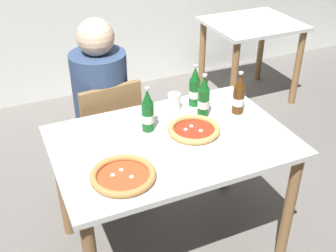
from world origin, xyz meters
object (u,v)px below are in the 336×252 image
(beer_bottle_left, at_px, (195,89))
(paper_cup, at_px, (174,101))
(dining_table_main, at_px, (172,157))
(beer_bottle_right, at_px, (148,113))
(pizza_margherita_near, at_px, (194,130))
(beer_bottle_extra, at_px, (204,98))
(chair_behind_table, at_px, (107,132))
(napkin_with_cutlery, at_px, (250,151))
(beer_bottle_center, at_px, (239,96))
(pizza_marinara_far, at_px, (123,176))
(diner_seated, at_px, (103,115))
(dining_table_background, at_px, (251,39))

(beer_bottle_left, distance_m, paper_cup, 0.14)
(dining_table_main, xyz_separation_m, beer_bottle_right, (-0.08, 0.13, 0.22))
(pizza_margherita_near, xyz_separation_m, beer_bottle_extra, (0.13, 0.15, 0.08))
(dining_table_main, xyz_separation_m, chair_behind_table, (-0.18, 0.61, -0.15))
(beer_bottle_left, xyz_separation_m, beer_bottle_right, (-0.35, -0.15, 0.00))
(napkin_with_cutlery, bearing_deg, dining_table_main, 139.55)
(dining_table_main, xyz_separation_m, beer_bottle_center, (0.45, 0.10, 0.22))
(pizza_marinara_far, relative_size, beer_bottle_center, 1.29)
(diner_seated, bearing_deg, dining_table_main, -74.40)
(dining_table_main, relative_size, beer_bottle_center, 4.86)
(pizza_margherita_near, relative_size, pizza_marinara_far, 0.92)
(beer_bottle_center, bearing_deg, napkin_with_cutlery, -112.98)
(chair_behind_table, relative_size, paper_cup, 8.95)
(diner_seated, distance_m, beer_bottle_center, 0.89)
(beer_bottle_right, height_order, napkin_with_cutlery, beer_bottle_right)
(chair_behind_table, height_order, pizza_marinara_far, chair_behind_table)
(diner_seated, bearing_deg, beer_bottle_left, -40.11)
(paper_cup, bearing_deg, beer_bottle_right, -145.86)
(beer_bottle_left, height_order, beer_bottle_center, same)
(diner_seated, xyz_separation_m, beer_bottle_right, (0.11, -0.53, 0.27))
(chair_behind_table, distance_m, dining_table_background, 1.82)
(pizza_margherita_near, relative_size, paper_cup, 3.09)
(diner_seated, bearing_deg, napkin_with_cutlery, -62.16)
(pizza_marinara_far, bearing_deg, dining_table_main, 32.51)
(dining_table_background, bearing_deg, beer_bottle_right, -139.50)
(chair_behind_table, xyz_separation_m, beer_bottle_center, (0.63, -0.51, 0.37))
(dining_table_main, bearing_deg, pizza_margherita_near, -0.46)
(dining_table_background, xyz_separation_m, napkin_with_cutlery, (-1.15, -1.69, 0.16))
(pizza_marinara_far, bearing_deg, beer_bottle_center, 21.82)
(diner_seated, height_order, paper_cup, diner_seated)
(beer_bottle_left, relative_size, beer_bottle_extra, 1.00)
(pizza_margherita_near, distance_m, pizza_marinara_far, 0.50)
(beer_bottle_center, height_order, napkin_with_cutlery, beer_bottle_center)
(beer_bottle_left, xyz_separation_m, beer_bottle_center, (0.18, -0.18, 0.00))
(chair_behind_table, distance_m, diner_seated, 0.11)
(beer_bottle_right, xyz_separation_m, napkin_with_cutlery, (0.38, -0.39, -0.10))
(pizza_margherita_near, xyz_separation_m, paper_cup, (0.02, 0.28, 0.03))
(beer_bottle_right, height_order, paper_cup, beer_bottle_right)
(beer_bottle_center, height_order, paper_cup, beer_bottle_center)
(diner_seated, bearing_deg, paper_cup, -49.39)
(napkin_with_cutlery, bearing_deg, beer_bottle_center, 67.02)
(diner_seated, height_order, beer_bottle_right, diner_seated)
(beer_bottle_extra, relative_size, paper_cup, 2.60)
(dining_table_main, distance_m, beer_bottle_extra, 0.37)
(dining_table_background, relative_size, paper_cup, 8.42)
(dining_table_main, xyz_separation_m, paper_cup, (0.14, 0.28, 0.16))
(chair_behind_table, bearing_deg, beer_bottle_right, 96.16)
(chair_behind_table, height_order, beer_bottle_extra, beer_bottle_extra)
(beer_bottle_center, bearing_deg, paper_cup, 149.90)
(beer_bottle_left, bearing_deg, pizza_margherita_near, -117.16)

